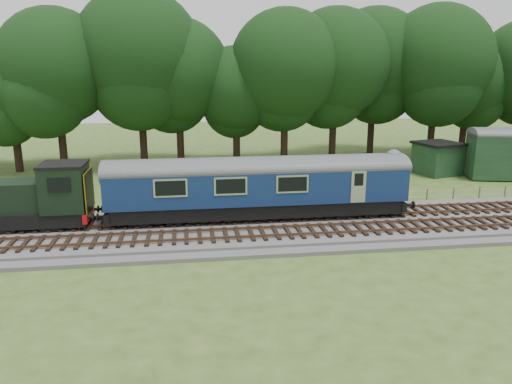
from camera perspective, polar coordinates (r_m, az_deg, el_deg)
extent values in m
plane|color=#395720|center=(29.56, 1.68, -4.38)|extent=(120.00, 120.00, 0.00)
cube|color=#4C4C4F|center=(29.51, 1.68, -4.05)|extent=(70.00, 7.00, 0.35)
cube|color=brown|center=(30.05, 1.47, -3.08)|extent=(66.50, 0.07, 0.14)
cube|color=brown|center=(31.41, 1.04, -2.31)|extent=(66.50, 0.07, 0.14)
cube|color=brown|center=(27.25, 2.51, -4.94)|extent=(66.50, 0.07, 0.14)
cube|color=brown|center=(28.58, 1.98, -4.00)|extent=(66.50, 0.07, 0.14)
cube|color=black|center=(30.49, 0.26, -1.70)|extent=(17.46, 2.52, 0.85)
cube|color=navy|center=(30.13, 0.26, 0.90)|extent=(18.00, 2.80, 2.05)
cube|color=gold|center=(32.73, 16.09, 0.74)|extent=(0.06, 2.74, 1.30)
cube|color=black|center=(31.93, 10.98, -1.60)|extent=(2.60, 2.00, 0.55)
cube|color=black|center=(30.30, -11.05, -2.47)|extent=(2.60, 2.00, 0.55)
cube|color=black|center=(31.87, -26.33, -2.61)|extent=(8.73, 2.39, 0.85)
cube|color=black|center=(30.59, -20.98, 0.49)|extent=(2.40, 2.55, 2.60)
cube|color=#AF0D14|center=(30.74, -18.57, -2.33)|extent=(0.25, 2.60, 0.55)
cube|color=gold|center=(30.36, -18.52, 0.21)|extent=(0.06, 2.55, 2.30)
imported|color=#E73E0C|center=(29.89, -19.35, -2.69)|extent=(0.66, 0.52, 1.59)
cube|color=#17331B|center=(47.35, 20.00, 3.52)|extent=(3.91, 3.91, 2.67)
cube|color=black|center=(47.13, 20.15, 5.24)|extent=(4.30, 4.30, 0.21)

